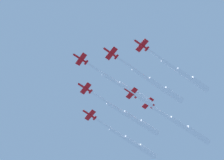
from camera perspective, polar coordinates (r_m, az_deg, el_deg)
name	(u,v)px	position (r m, az deg, el deg)	size (l,w,h in m)	color
jet_lead	(128,89)	(199.88, 2.48, -1.37)	(43.83, 34.90, 4.30)	red
jet_port_inner	(157,85)	(198.07, 7.19, -0.75)	(43.42, 36.04, 4.26)	red
jet_starboard_inner	(133,118)	(206.39, 3.32, -6.02)	(45.46, 36.62, 4.36)	red
jet_port_mid	(185,75)	(200.99, 11.41, 0.82)	(41.47, 34.03, 4.29)	red
jet_starboard_mid	(133,142)	(214.75, 3.30, -9.81)	(42.77, 35.81, 4.31)	red
jet_port_outer	(180,124)	(210.52, 10.66, -6.83)	(47.29, 37.96, 4.33)	red
jet_starboard_outer	(187,129)	(213.91, 11.83, -7.56)	(40.88, 33.17, 4.28)	red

